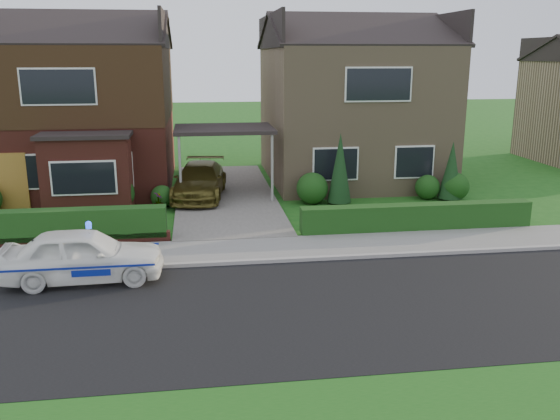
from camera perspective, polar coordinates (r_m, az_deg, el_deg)
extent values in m
plane|color=#195215|center=(13.27, -2.78, -9.72)|extent=(120.00, 120.00, 0.00)
cube|color=black|center=(13.27, -2.78, -9.72)|extent=(60.00, 6.00, 0.02)
cube|color=#9E9993|center=(16.06, -3.80, -5.05)|extent=(60.00, 0.16, 0.12)
cube|color=slate|center=(17.06, -4.07, -3.90)|extent=(60.00, 2.00, 0.10)
cube|color=#666059|center=(23.69, -5.27, 1.42)|extent=(3.80, 12.00, 0.12)
cube|color=maroon|center=(26.59, -18.48, 8.40)|extent=(7.20, 8.00, 5.80)
cube|color=white|center=(23.26, -23.72, 3.36)|extent=(1.80, 0.08, 1.30)
cube|color=white|center=(22.61, -15.96, 3.75)|extent=(1.60, 0.08, 1.30)
cube|color=white|center=(22.54, -20.57, 11.05)|extent=(2.60, 0.08, 1.30)
cube|color=black|center=(26.48, -18.74, 11.51)|extent=(7.26, 8.06, 2.90)
cube|color=maroon|center=(22.07, -18.04, 3.20)|extent=(3.00, 1.40, 2.70)
cube|color=black|center=(21.85, -18.33, 6.85)|extent=(3.20, 1.60, 0.14)
cube|color=#94795A|center=(27.04, 6.78, 9.14)|extent=(7.20, 8.00, 5.80)
cube|color=white|center=(23.00, 5.36, 4.43)|extent=(1.80, 0.08, 1.30)
cube|color=white|center=(23.93, 12.79, 4.53)|extent=(1.60, 0.08, 1.30)
cube|color=white|center=(23.08, 9.46, 11.84)|extent=(2.60, 0.08, 1.30)
cube|color=black|center=(23.22, -5.42, 7.77)|extent=(3.80, 3.00, 0.14)
cylinder|color=gray|center=(22.03, -9.58, 3.70)|extent=(0.10, 0.10, 2.70)
cylinder|color=gray|center=(22.20, -0.76, 3.99)|extent=(0.10, 0.10, 2.70)
cube|color=maroon|center=(18.74, -22.36, -2.87)|extent=(7.70, 0.25, 0.36)
cube|color=#183811|center=(18.93, -22.20, -3.25)|extent=(7.50, 0.55, 0.90)
cube|color=#183811|center=(19.47, 12.94, -2.02)|extent=(7.50, 0.55, 0.80)
sphere|color=#183811|center=(22.07, -15.50, 1.55)|extent=(1.32, 1.32, 1.32)
sphere|color=#183811|center=(22.26, -11.28, 1.28)|extent=(0.84, 0.84, 0.84)
sphere|color=#183811|center=(22.39, 3.12, 2.10)|extent=(1.20, 1.20, 1.20)
sphere|color=#183811|center=(23.81, 14.01, 2.15)|extent=(0.96, 0.96, 0.96)
sphere|color=#183811|center=(23.93, 16.50, 2.18)|extent=(1.08, 1.08, 1.08)
cone|color=black|center=(22.27, 5.78, 3.82)|extent=(0.90, 0.90, 2.60)
cone|color=black|center=(23.73, 16.16, 3.49)|extent=(0.90, 0.90, 2.20)
imported|color=white|center=(15.49, -18.42, -4.19)|extent=(1.69, 3.95, 1.33)
sphere|color=#193FF2|center=(15.24, -17.93, -1.52)|extent=(0.17, 0.17, 0.17)
cube|color=navy|center=(14.77, -18.93, -5.37)|extent=(3.60, 0.02, 0.05)
cube|color=navy|center=(16.24, -17.93, -3.47)|extent=(3.60, 0.01, 0.05)
ellipsoid|color=black|center=(15.56, -22.54, -3.45)|extent=(0.22, 0.17, 0.21)
sphere|color=white|center=(15.50, -22.53, -3.55)|extent=(0.11, 0.11, 0.11)
sphere|color=black|center=(15.49, -22.53, -2.98)|extent=(0.13, 0.13, 0.13)
cone|color=black|center=(15.49, -22.71, -2.74)|extent=(0.04, 0.04, 0.05)
cone|color=black|center=(15.47, -22.39, -2.73)|extent=(0.04, 0.04, 0.05)
imported|color=brown|center=(23.13, -7.74, 2.83)|extent=(2.39, 4.67, 1.30)
imported|color=gray|center=(19.23, -14.59, -1.21)|extent=(0.49, 0.45, 0.72)
imported|color=gray|center=(21.70, -11.62, 0.72)|extent=(0.43, 0.43, 0.70)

